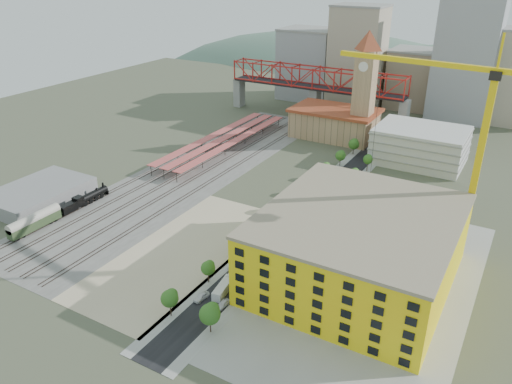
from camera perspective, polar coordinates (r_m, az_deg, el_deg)
The scene contains 33 objects.
ground at distance 162.11m, azimuth -0.37°, elevation -2.07°, with size 400.00×400.00×0.00m, color #474C38.
ballast_strip at distance 193.60m, azimuth -6.97°, elevation 2.45°, with size 36.00×165.00×0.06m, color #605E59.
dirt_lot at distance 141.56m, azimuth -8.29°, elevation -6.73°, with size 28.00×67.00×0.06m, color tan.
street_asphalt at distance 167.78m, azimuth 6.95°, elevation -1.27°, with size 12.00×170.00×0.06m, color black.
sidewalk_west at distance 169.73m, azimuth 5.26°, elevation -0.86°, with size 3.00×170.00×0.04m, color gray.
sidewalk_east at distance 166.00m, azimuth 8.69°, elevation -1.69°, with size 3.00×170.00×0.04m, color gray.
construction_pad at distance 131.01m, azimuth 12.50°, elevation -10.02°, with size 50.00×90.00×0.06m, color gray.
rail_tracks at distance 194.57m, azimuth -7.40°, elevation 2.58°, with size 26.56×160.00×0.18m.
platform_canopies at distance 215.82m, azimuth -3.75°, elevation 6.14°, with size 16.00×80.00×4.12m.
station_hall at distance 230.63m, azimuth 8.97°, elevation 7.84°, with size 38.00×24.00×13.10m.
clock_tower at distance 219.13m, azimuth 12.39°, elevation 12.62°, with size 12.00×12.00×52.00m.
parking_garage at distance 208.87m, azimuth 18.25°, elevation 5.11°, with size 34.00×26.00×14.00m, color silver.
truss_bridge at distance 255.40m, azimuth 6.87°, elevation 12.49°, with size 94.00×9.60×25.60m.
construction_building at distance 126.63m, azimuth 11.60°, elevation -6.19°, with size 44.60×50.60×18.80m.
warehouse at distance 182.61m, azimuth -23.63°, elevation -0.19°, with size 22.00×32.00×5.00m, color gray.
street_trees at distance 159.59m, azimuth 5.51°, elevation -2.67°, with size 15.40×124.40×8.00m.
skyline at distance 279.28m, azimuth 16.39°, elevation 13.59°, with size 133.00×46.00×60.00m.
distant_hills at distance 414.82m, azimuth 23.92°, elevation 1.15°, with size 647.00×264.00×227.00m.
locomotive at distance 174.34m, azimuth -18.87°, elevation -0.77°, with size 2.69×20.73×5.18m.
coach at distance 163.31m, azimuth -24.00°, elevation -3.09°, with size 2.98×17.28×5.42m.
tower_crane at distance 136.82m, azimuth 23.22°, elevation 7.04°, with size 54.99×8.17×58.87m.
site_trailer_a at distance 124.18m, azimuth -3.76°, elevation -10.92°, with size 2.29×8.69×2.38m, color silver.
site_trailer_b at distance 129.74m, azimuth -1.71°, elevation -8.99°, with size 2.69×10.22×2.80m, color silver.
site_trailer_c at distance 142.02m, azimuth 1.84°, elevation -5.72°, with size 2.57×9.75×2.67m, color silver.
site_trailer_d at distance 153.55m, azimuth 4.46°, elevation -3.27°, with size 2.47×9.40×2.57m, color silver.
car_0 at distance 122.58m, azimuth -6.27°, elevation -11.82°, with size 1.82×4.51×1.54m, color silver.
car_1 at distance 133.02m, azimuth -2.30°, elevation -8.35°, with size 1.69×4.84×1.59m, color #9B9BA1.
car_2 at distance 145.01m, azimuth 1.14°, elevation -5.31°, with size 2.19×4.76×1.32m, color black.
car_3 at distance 166.71m, azimuth 5.71°, elevation -1.14°, with size 1.86×4.57×1.33m, color navy.
car_4 at distance 119.97m, azimuth -3.81°, elevation -12.69°, with size 1.67×4.16×1.42m, color silver.
car_5 at distance 131.60m, azimuth 0.30°, elevation -8.82°, with size 1.39×3.98×1.31m, color #A3A3A9.
car_6 at distance 174.52m, azimuth 9.13°, elevation -0.05°, with size 2.61×5.66×1.57m, color black.
car_7 at distance 177.25m, azimuth 9.50°, elevation 0.30°, with size 1.96×4.83×1.40m, color navy.
Camera 1 is at (72.97, -124.26, 74.26)m, focal length 35.00 mm.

